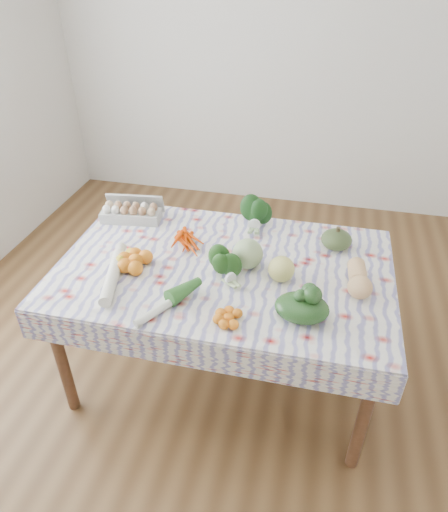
# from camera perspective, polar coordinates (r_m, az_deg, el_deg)

# --- Properties ---
(ground) EXTENTS (4.50, 4.50, 0.00)m
(ground) POSITION_cam_1_polar(r_m,az_deg,el_deg) (2.80, -0.00, -13.93)
(ground) COLOR brown
(ground) RESTS_ON ground
(wall_back) EXTENTS (4.00, 0.04, 2.80)m
(wall_back) POSITION_cam_1_polar(r_m,az_deg,el_deg) (4.14, 7.73, 24.59)
(wall_back) COLOR silver
(wall_back) RESTS_ON ground
(dining_table) EXTENTS (1.60, 1.00, 0.75)m
(dining_table) POSITION_cam_1_polar(r_m,az_deg,el_deg) (2.34, -0.00, -2.86)
(dining_table) COLOR brown
(dining_table) RESTS_ON ground
(tablecloth) EXTENTS (1.66, 1.06, 0.01)m
(tablecloth) POSITION_cam_1_polar(r_m,az_deg,el_deg) (2.29, -0.00, -1.32)
(tablecloth) COLOR white
(tablecloth) RESTS_ON dining_table
(egg_carton) EXTENTS (0.35, 0.18, 0.09)m
(egg_carton) POSITION_cam_1_polar(r_m,az_deg,el_deg) (2.70, -11.57, 5.20)
(egg_carton) COLOR #B0B0AA
(egg_carton) RESTS_ON tablecloth
(carrot_bunch) EXTENTS (0.27, 0.26, 0.04)m
(carrot_bunch) POSITION_cam_1_polar(r_m,az_deg,el_deg) (2.42, -4.69, 1.39)
(carrot_bunch) COLOR #D33900
(carrot_bunch) RESTS_ON tablecloth
(kale_bunch) EXTENTS (0.18, 0.16, 0.15)m
(kale_bunch) POSITION_cam_1_polar(r_m,az_deg,el_deg) (2.58, 3.98, 5.17)
(kale_bunch) COLOR #153D14
(kale_bunch) RESTS_ON tablecloth
(kabocha_squash) EXTENTS (0.21, 0.21, 0.10)m
(kabocha_squash) POSITION_cam_1_polar(r_m,az_deg,el_deg) (2.46, 13.88, 2.01)
(kabocha_squash) COLOR #3D5029
(kabocha_squash) RESTS_ON tablecloth
(cabbage) EXTENTS (0.18, 0.18, 0.15)m
(cabbage) POSITION_cam_1_polar(r_m,az_deg,el_deg) (2.24, 2.96, 0.28)
(cabbage) COLOR #9DB97B
(cabbage) RESTS_ON tablecloth
(butternut_squash) EXTENTS (0.13, 0.25, 0.11)m
(butternut_squash) POSITION_cam_1_polar(r_m,az_deg,el_deg) (2.21, 16.50, -2.59)
(butternut_squash) COLOR tan
(butternut_squash) RESTS_ON tablecloth
(orange_cluster) EXTENTS (0.26, 0.26, 0.08)m
(orange_cluster) POSITION_cam_1_polar(r_m,az_deg,el_deg) (2.29, -11.03, -0.61)
(orange_cluster) COLOR orange
(orange_cluster) RESTS_ON tablecloth
(broccoli) EXTENTS (0.20, 0.20, 0.10)m
(broccoli) POSITION_cam_1_polar(r_m,az_deg,el_deg) (2.17, 0.14, -1.83)
(broccoli) COLOR #225119
(broccoli) RESTS_ON tablecloth
(mandarin_cluster) EXTENTS (0.16, 0.16, 0.05)m
(mandarin_cluster) POSITION_cam_1_polar(r_m,az_deg,el_deg) (1.96, 0.61, -7.65)
(mandarin_cluster) COLOR orange
(mandarin_cluster) RESTS_ON tablecloth
(grapefruit) EXTENTS (0.16, 0.16, 0.13)m
(grapefruit) POSITION_cam_1_polar(r_m,az_deg,el_deg) (2.17, 7.18, -1.63)
(grapefruit) COLOR #DAD56A
(grapefruit) RESTS_ON tablecloth
(spinach_bag) EXTENTS (0.26, 0.22, 0.10)m
(spinach_bag) POSITION_cam_1_polar(r_m,az_deg,el_deg) (1.99, 9.70, -6.39)
(spinach_bag) COLOR #183615
(spinach_bag) RESTS_ON tablecloth
(daikon) EXTENTS (0.16, 0.41, 0.06)m
(daikon) POSITION_cam_1_polar(r_m,az_deg,el_deg) (2.23, -13.76, -2.49)
(daikon) COLOR white
(daikon) RESTS_ON tablecloth
(leek) EXTENTS (0.22, 0.33, 0.04)m
(leek) POSITION_cam_1_polar(r_m,az_deg,el_deg) (2.04, -6.99, -5.92)
(leek) COLOR silver
(leek) RESTS_ON tablecloth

